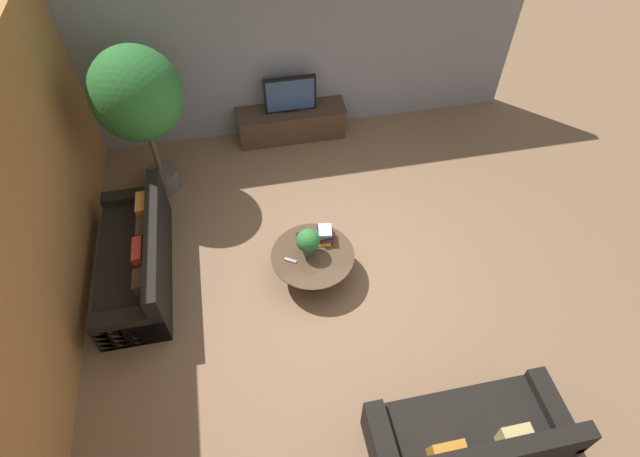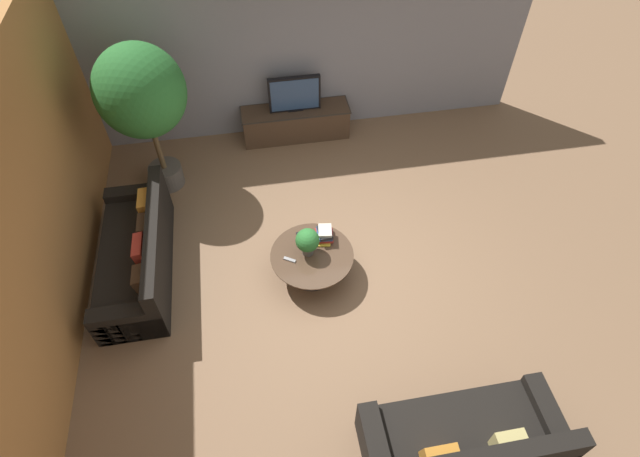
# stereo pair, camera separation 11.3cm
# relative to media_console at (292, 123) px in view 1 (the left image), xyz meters

# --- Properties ---
(ground_plane) EXTENTS (24.00, 24.00, 0.00)m
(ground_plane) POSITION_rel_media_console_xyz_m (0.11, -2.94, -0.28)
(ground_plane) COLOR brown
(back_wall_stone) EXTENTS (7.40, 0.12, 3.00)m
(back_wall_stone) POSITION_rel_media_console_xyz_m (0.11, 0.32, 1.22)
(back_wall_stone) COLOR gray
(back_wall_stone) RESTS_ON ground
(side_wall_left) EXTENTS (0.12, 7.40, 3.00)m
(side_wall_left) POSITION_rel_media_console_xyz_m (-3.15, -2.74, 1.22)
(side_wall_left) COLOR #B2753D
(side_wall_left) RESTS_ON ground
(media_console) EXTENTS (1.79, 0.50, 0.54)m
(media_console) POSITION_rel_media_console_xyz_m (0.00, 0.00, 0.00)
(media_console) COLOR #473323
(media_console) RESTS_ON ground
(television) EXTENTS (0.83, 0.13, 0.60)m
(television) POSITION_rel_media_console_xyz_m (-0.00, -0.00, 0.55)
(television) COLOR black
(television) RESTS_ON media_console
(coffee_table) EXTENTS (1.07, 1.07, 0.40)m
(coffee_table) POSITION_rel_media_console_xyz_m (-0.20, -2.91, 0.00)
(coffee_table) COLOR black
(coffee_table) RESTS_ON ground
(couch_by_wall) EXTENTS (0.84, 2.19, 0.84)m
(couch_by_wall) POSITION_rel_media_console_xyz_m (-2.41, -2.45, 0.01)
(couch_by_wall) COLOR black
(couch_by_wall) RESTS_ON ground
(couch_near_entry) EXTENTS (1.96, 0.84, 0.84)m
(couch_near_entry) POSITION_rel_media_console_xyz_m (0.90, -5.42, 0.00)
(couch_near_entry) COLOR black
(couch_near_entry) RESTS_ON ground
(potted_palm_tall) EXTENTS (1.20, 1.20, 2.30)m
(potted_palm_tall) POSITION_rel_media_console_xyz_m (-2.13, -0.82, 1.32)
(potted_palm_tall) COLOR #514C47
(potted_palm_tall) RESTS_ON ground
(potted_plant_tabletop) EXTENTS (0.30, 0.30, 0.40)m
(potted_plant_tabletop) POSITION_rel_media_console_xyz_m (-0.25, -2.87, 0.35)
(potted_plant_tabletop) COLOR #514C47
(potted_plant_tabletop) RESTS_ON coffee_table
(book_stack) EXTENTS (0.26, 0.32, 0.19)m
(book_stack) POSITION_rel_media_console_xyz_m (0.00, -2.67, 0.20)
(book_stack) COLOR gold
(book_stack) RESTS_ON coffee_table
(remote_black) EXTENTS (0.07, 0.16, 0.02)m
(remote_black) POSITION_rel_media_console_xyz_m (-0.32, -2.60, 0.13)
(remote_black) COLOR black
(remote_black) RESTS_ON coffee_table
(remote_silver) EXTENTS (0.16, 0.12, 0.02)m
(remote_silver) POSITION_rel_media_console_xyz_m (-0.49, -2.95, 0.13)
(remote_silver) COLOR gray
(remote_silver) RESTS_ON coffee_table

